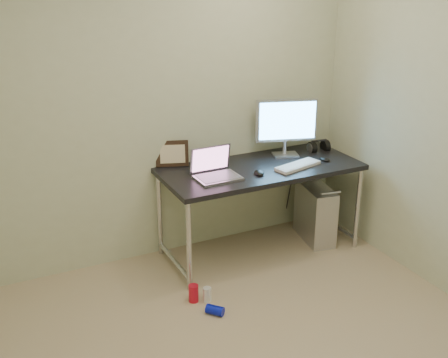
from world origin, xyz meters
TOP-DOWN VIEW (x-y plane):
  - wall_back at (0.00, 1.75)m, footprint 3.50×0.02m
  - desk at (0.84, 1.40)m, footprint 1.61×0.70m
  - tower_computer at (1.38, 1.37)m, footprint 0.29×0.50m
  - cable_a at (1.33, 1.70)m, footprint 0.01×0.16m
  - cable_b at (1.42, 1.68)m, footprint 0.02×0.11m
  - can_red at (0.04, 0.93)m, footprint 0.08×0.08m
  - can_white at (0.12, 0.89)m, footprint 0.07×0.07m
  - can_blue at (0.10, 0.72)m, footprint 0.13×0.14m
  - laptop at (0.41, 1.35)m, footprint 0.34×0.28m
  - monitor at (1.16, 1.55)m, footprint 0.50×0.21m
  - keyboard at (1.10, 1.26)m, footprint 0.42×0.23m
  - mouse_right at (1.38, 1.30)m, footprint 0.09×0.11m
  - mouse_left at (0.74, 1.25)m, footprint 0.11×0.14m
  - headphones at (1.49, 1.54)m, footprint 0.18×0.11m
  - picture_frame at (0.21, 1.72)m, footprint 0.27×0.16m
  - webcam at (0.47, 1.67)m, footprint 0.05×0.03m

SIDE VIEW (x-z plane):
  - can_blue at x=0.10m, z-range 0.00..0.07m
  - can_white at x=0.12m, z-range 0.00..0.11m
  - can_red at x=0.04m, z-range 0.00..0.13m
  - tower_computer at x=1.38m, z-range -0.01..0.50m
  - cable_b at x=1.42m, z-range 0.02..0.74m
  - cable_a at x=1.33m, z-range 0.06..0.74m
  - desk at x=0.84m, z-range 0.30..1.05m
  - keyboard at x=1.10m, z-range 0.75..0.77m
  - mouse_right at x=1.38m, z-range 0.75..0.78m
  - mouse_left at x=0.74m, z-range 0.75..0.79m
  - headphones at x=1.49m, z-range 0.72..0.84m
  - laptop at x=0.41m, z-range 0.69..0.92m
  - webcam at x=0.47m, z-range 0.78..0.92m
  - picture_frame at x=0.21m, z-range 0.75..0.96m
  - monitor at x=1.16m, z-range 0.79..1.28m
  - wall_back at x=0.00m, z-range 0.00..2.50m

